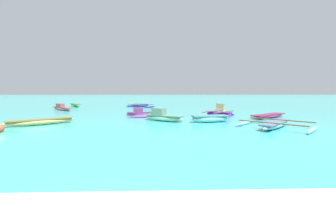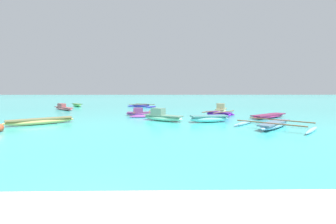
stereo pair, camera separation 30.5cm
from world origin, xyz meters
name	(u,v)px [view 1 (the left image)]	position (x,y,z in m)	size (l,w,h in m)	color
moored_boat_0	(276,125)	(7.69, 9.25, 0.19)	(4.61, 4.58, 0.41)	#76A6CC
moored_boat_1	(140,106)	(-1.63, 26.24, 0.18)	(4.05, 3.87, 0.39)	#2C2693
moored_boat_2	(163,116)	(1.20, 12.45, 0.32)	(3.06, 2.37, 0.90)	#8BD1AD
moored_boat_3	(221,110)	(6.76, 17.71, 0.34)	(1.72, 2.55, 0.97)	beige
moored_boat_4	(142,113)	(-0.58, 15.94, 0.22)	(2.82, 3.39, 0.67)	#A1429A
moored_boat_5	(41,121)	(-6.49, 10.88, 0.22)	(3.56, 2.87, 0.40)	tan
moored_boat_6	(75,105)	(-10.49, 27.27, 0.23)	(2.28, 2.67, 0.41)	#60B85C
moored_boat_7	(219,114)	(5.83, 14.89, 0.23)	(3.27, 3.21, 0.47)	purple
moored_boat_8	(210,118)	(4.40, 11.70, 0.26)	(2.81, 1.26, 0.48)	#6ACBCA
moored_boat_9	(268,116)	(9.60, 14.05, 0.17)	(3.85, 3.10, 0.29)	#A52667
moored_boat_10	(62,108)	(-9.85, 21.68, 0.26)	(3.38, 3.28, 0.72)	#DA676D
mooring_buoy_0	(0,128)	(-7.25, 8.36, 0.21)	(0.41, 0.41, 0.41)	#E54C2D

